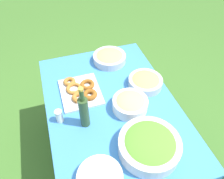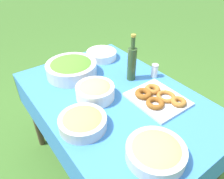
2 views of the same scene
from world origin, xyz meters
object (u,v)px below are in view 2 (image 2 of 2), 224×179
(salad_bowl, at_px, (71,68))
(fruit_bowl, at_px, (83,121))
(olive_oil_bottle, at_px, (132,63))
(donut_platter, at_px, (158,98))
(bread_bowl, at_px, (156,151))
(plate_stack, at_px, (102,55))
(pasta_bowl, at_px, (95,90))

(salad_bowl, distance_m, fruit_bowl, 0.54)
(olive_oil_bottle, relative_size, fruit_bowl, 1.29)
(salad_bowl, relative_size, donut_platter, 1.08)
(bread_bowl, bearing_deg, salad_bowl, 177.82)
(salad_bowl, height_order, fruit_bowl, salad_bowl)
(salad_bowl, distance_m, plate_stack, 0.33)
(pasta_bowl, bearing_deg, plate_stack, 141.71)
(donut_platter, xyz_separation_m, olive_oil_bottle, (-0.28, 0.03, 0.11))
(plate_stack, bearing_deg, pasta_bowl, -38.29)
(olive_oil_bottle, bearing_deg, fruit_bowl, -67.70)
(pasta_bowl, bearing_deg, donut_platter, 49.01)
(pasta_bowl, distance_m, plate_stack, 0.52)
(plate_stack, relative_size, olive_oil_bottle, 0.74)
(donut_platter, height_order, bread_bowl, bread_bowl)
(bread_bowl, relative_size, fruit_bowl, 1.08)
(salad_bowl, bearing_deg, bread_bowl, -2.18)
(donut_platter, relative_size, bread_bowl, 1.21)
(pasta_bowl, relative_size, fruit_bowl, 0.94)
(olive_oil_bottle, bearing_deg, salad_bowl, -133.90)
(plate_stack, height_order, bread_bowl, bread_bowl)
(bread_bowl, xyz_separation_m, fruit_bowl, (-0.36, -0.17, -0.00))
(salad_bowl, bearing_deg, pasta_bowl, -1.70)
(olive_oil_bottle, bearing_deg, bread_bowl, -30.80)
(salad_bowl, height_order, bread_bowl, salad_bowl)
(plate_stack, xyz_separation_m, bread_bowl, (0.95, -0.35, 0.01))
(pasta_bowl, xyz_separation_m, bread_bowl, (0.54, -0.02, -0.01))
(bread_bowl, bearing_deg, pasta_bowl, 177.53)
(donut_platter, distance_m, plate_stack, 0.66)
(salad_bowl, relative_size, pasta_bowl, 1.51)
(donut_platter, xyz_separation_m, plate_stack, (-0.66, 0.04, 0.01))
(bread_bowl, bearing_deg, plate_stack, 159.83)
(bread_bowl, bearing_deg, donut_platter, 132.75)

